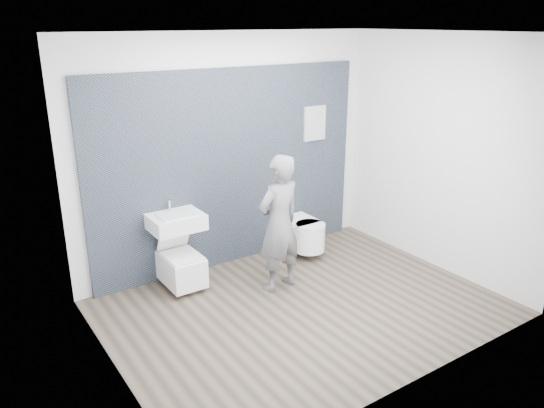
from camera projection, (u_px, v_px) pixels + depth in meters
ground at (303, 307)px, 5.66m from camera, size 4.00×4.00×0.00m
room_shell at (307, 148)px, 5.09m from camera, size 4.00×4.00×4.00m
tile_wall at (234, 259)px, 6.82m from camera, size 3.60×0.06×2.40m
washbasin at (176, 221)px, 5.90m from camera, size 0.58×0.44×0.44m
toilet_square at (181, 267)px, 6.03m from camera, size 0.39×0.57×0.73m
toilet_rounded at (303, 234)px, 6.87m from camera, size 0.40×0.68×0.36m
info_placard at (312, 239)px, 7.43m from camera, size 0.34×0.03×0.45m
visitor at (279, 224)px, 5.85m from camera, size 0.62×0.46×1.56m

